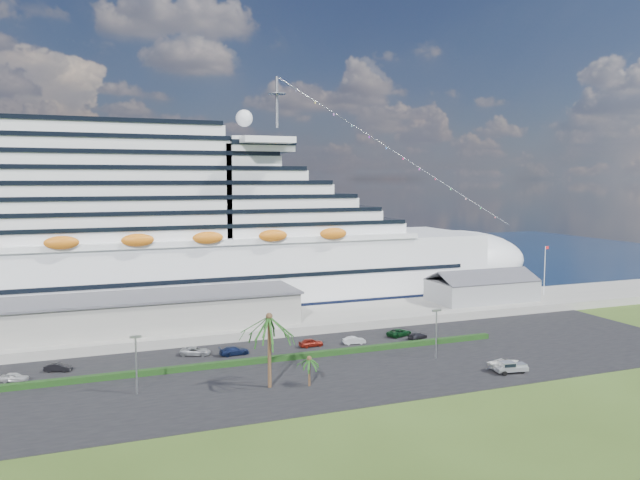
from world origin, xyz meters
name	(u,v)px	position (x,y,z in m)	size (l,w,h in m)	color
ground	(345,388)	(0.00, 0.00, 0.00)	(420.00, 420.00, 0.00)	#324617
asphalt_lot	(317,367)	(0.00, 11.00, 0.06)	(140.00, 38.00, 0.12)	black
wharf	(266,323)	(0.00, 40.00, 0.90)	(240.00, 20.00, 1.80)	gray
water	(191,268)	(0.00, 130.00, 0.01)	(420.00, 160.00, 0.02)	black
cruise_ship	(143,238)	(-21.53, 64.00, 16.69)	(191.00, 38.00, 54.00)	silver
terminal_building	(138,312)	(-25.00, 40.00, 5.01)	(61.00, 15.00, 6.30)	gray
port_shed	(482,289)	(52.00, 40.00, 4.40)	(24.00, 12.31, 7.37)	gray
flagpole	(545,269)	(70.04, 40.00, 8.27)	(1.08, 0.16, 12.00)	silver
hedge	(260,360)	(-8.00, 16.00, 0.57)	(88.00, 1.10, 0.90)	black
lamp_post_left	(136,357)	(-28.00, 8.00, 5.34)	(1.60, 0.35, 8.27)	gray
lamp_post_right	(436,327)	(20.00, 8.00, 5.34)	(1.60, 0.35, 8.27)	gray
palm_tall	(269,325)	(-10.00, 4.00, 9.20)	(8.82, 8.82, 11.13)	#47301E
palm_short	(309,362)	(-4.50, 2.50, 3.67)	(3.53, 3.53, 4.56)	#47301E
parked_car_0	(14,377)	(-44.38, 19.95, 0.80)	(1.60, 3.97, 1.35)	#BDBDBF
parked_car_1	(58,367)	(-38.53, 22.97, 0.79)	(1.41, 4.04, 1.33)	black
parked_car_2	(196,351)	(-17.06, 24.27, 0.83)	(2.35, 5.09, 1.41)	#979AA0
parked_car_3	(234,351)	(-10.90, 22.06, 0.86)	(2.07, 5.09, 1.48)	#111C3E
parked_car_4	(311,343)	(3.08, 22.27, 0.87)	(1.77, 4.40, 1.50)	maroon
parked_car_5	(354,340)	(11.01, 21.15, 0.79)	(1.42, 4.07, 1.34)	silver
parked_car_6	(399,332)	(21.36, 23.25, 0.84)	(2.40, 5.20, 1.45)	#0D3717
parked_car_7	(418,336)	(23.58, 20.23, 0.73)	(1.72, 4.23, 1.23)	black
pickup_truck	(510,367)	(26.44, -3.03, 1.11)	(5.35, 2.67, 1.80)	black
boat_trailer	(504,363)	(26.44, -1.57, 1.30)	(6.18, 4.00, 1.77)	gray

